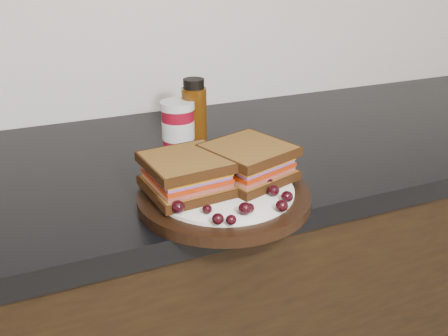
# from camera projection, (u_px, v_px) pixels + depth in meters

# --- Properties ---
(countertop) EXTENTS (3.98, 0.60, 0.04)m
(countertop) POSITION_uv_depth(u_px,v_px,m) (113.00, 175.00, 0.96)
(countertop) COLOR black
(countertop) RESTS_ON base_cabinets
(plate) EXTENTS (0.28, 0.28, 0.02)m
(plate) POSITION_uv_depth(u_px,v_px,m) (224.00, 197.00, 0.81)
(plate) COLOR black
(plate) RESTS_ON countertop
(sandwich_left) EXTENTS (0.14, 0.14, 0.06)m
(sandwich_left) POSITION_uv_depth(u_px,v_px,m) (187.00, 174.00, 0.78)
(sandwich_left) COLOR brown
(sandwich_left) RESTS_ON plate
(sandwich_right) EXTENTS (0.16, 0.16, 0.06)m
(sandwich_right) POSITION_uv_depth(u_px,v_px,m) (248.00, 162.00, 0.83)
(sandwich_right) COLOR brown
(sandwich_right) RESTS_ON plate
(grape_0) EXTENTS (0.02, 0.02, 0.02)m
(grape_0) POSITION_uv_depth(u_px,v_px,m) (178.00, 207.00, 0.72)
(grape_0) COLOR black
(grape_0) RESTS_ON plate
(grape_1) EXTENTS (0.01, 0.01, 0.01)m
(grape_1) POSITION_uv_depth(u_px,v_px,m) (207.00, 209.00, 0.72)
(grape_1) COLOR black
(grape_1) RESTS_ON plate
(grape_2) EXTENTS (0.02, 0.02, 0.02)m
(grape_2) POSITION_uv_depth(u_px,v_px,m) (218.00, 219.00, 0.69)
(grape_2) COLOR black
(grape_2) RESTS_ON plate
(grape_3) EXTENTS (0.02, 0.02, 0.01)m
(grape_3) POSITION_uv_depth(u_px,v_px,m) (231.00, 220.00, 0.69)
(grape_3) COLOR black
(grape_3) RESTS_ON plate
(grape_4) EXTENTS (0.02, 0.02, 0.02)m
(grape_4) POSITION_uv_depth(u_px,v_px,m) (245.00, 208.00, 0.72)
(grape_4) COLOR black
(grape_4) RESTS_ON plate
(grape_5) EXTENTS (0.02, 0.02, 0.01)m
(grape_5) POSITION_uv_depth(u_px,v_px,m) (249.00, 208.00, 0.73)
(grape_5) COLOR black
(grape_5) RESTS_ON plate
(grape_6) EXTENTS (0.02, 0.02, 0.02)m
(grape_6) POSITION_uv_depth(u_px,v_px,m) (282.00, 206.00, 0.73)
(grape_6) COLOR black
(grape_6) RESTS_ON plate
(grape_7) EXTENTS (0.02, 0.02, 0.02)m
(grape_7) POSITION_uv_depth(u_px,v_px,m) (287.00, 197.00, 0.76)
(grape_7) COLOR black
(grape_7) RESTS_ON plate
(grape_8) EXTENTS (0.02, 0.02, 0.02)m
(grape_8) POSITION_uv_depth(u_px,v_px,m) (274.00, 191.00, 0.77)
(grape_8) COLOR black
(grape_8) RESTS_ON plate
(grape_9) EXTENTS (0.02, 0.02, 0.02)m
(grape_9) POSITION_uv_depth(u_px,v_px,m) (268.00, 183.00, 0.80)
(grape_9) COLOR black
(grape_9) RESTS_ON plate
(grape_10) EXTENTS (0.02, 0.02, 0.02)m
(grape_10) POSITION_uv_depth(u_px,v_px,m) (270.00, 172.00, 0.84)
(grape_10) COLOR black
(grape_10) RESTS_ON plate
(grape_11) EXTENTS (0.02, 0.02, 0.02)m
(grape_11) POSITION_uv_depth(u_px,v_px,m) (255.00, 172.00, 0.84)
(grape_11) COLOR black
(grape_11) RESTS_ON plate
(grape_12) EXTENTS (0.02, 0.02, 0.02)m
(grape_12) POSITION_uv_depth(u_px,v_px,m) (251.00, 169.00, 0.85)
(grape_12) COLOR black
(grape_12) RESTS_ON plate
(grape_13) EXTENTS (0.02, 0.02, 0.02)m
(grape_13) POSITION_uv_depth(u_px,v_px,m) (179.00, 177.00, 0.82)
(grape_13) COLOR black
(grape_13) RESTS_ON plate
(grape_14) EXTENTS (0.01, 0.01, 0.01)m
(grape_14) POSITION_uv_depth(u_px,v_px,m) (178.00, 185.00, 0.80)
(grape_14) COLOR black
(grape_14) RESTS_ON plate
(grape_15) EXTENTS (0.02, 0.02, 0.02)m
(grape_15) POSITION_uv_depth(u_px,v_px,m) (188.00, 188.00, 0.78)
(grape_15) COLOR black
(grape_15) RESTS_ON plate
(grape_16) EXTENTS (0.02, 0.02, 0.02)m
(grape_16) POSITION_uv_depth(u_px,v_px,m) (169.00, 197.00, 0.75)
(grape_16) COLOR black
(grape_16) RESTS_ON plate
(grape_17) EXTENTS (0.02, 0.02, 0.02)m
(grape_17) POSITION_uv_depth(u_px,v_px,m) (181.00, 177.00, 0.82)
(grape_17) COLOR black
(grape_17) RESTS_ON plate
(grape_18) EXTENTS (0.02, 0.02, 0.02)m
(grape_18) POSITION_uv_depth(u_px,v_px,m) (169.00, 186.00, 0.79)
(grape_18) COLOR black
(grape_18) RESTS_ON plate
(grape_19) EXTENTS (0.02, 0.02, 0.02)m
(grape_19) POSITION_uv_depth(u_px,v_px,m) (174.00, 190.00, 0.78)
(grape_19) COLOR black
(grape_19) RESTS_ON plate
(condiment_jar) EXTENTS (0.07, 0.07, 0.10)m
(condiment_jar) POSITION_uv_depth(u_px,v_px,m) (178.00, 126.00, 1.00)
(condiment_jar) COLOR maroon
(condiment_jar) RESTS_ON countertop
(oil_bottle) EXTENTS (0.06, 0.06, 0.14)m
(oil_bottle) POSITION_uv_depth(u_px,v_px,m) (194.00, 113.00, 1.02)
(oil_bottle) COLOR #462307
(oil_bottle) RESTS_ON countertop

